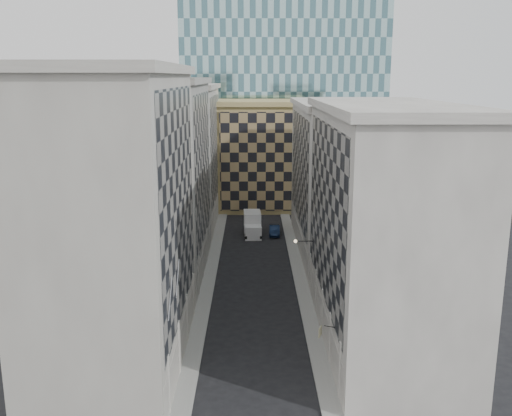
{
  "coord_description": "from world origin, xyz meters",
  "views": [
    {
      "loc": [
        -0.28,
        -32.56,
        22.78
      ],
      "look_at": [
        0.03,
        12.23,
        12.45
      ],
      "focal_mm": 40.0,
      "sensor_mm": 36.0,
      "label": 1
    }
  ],
  "objects": [
    {
      "name": "bldg_left_b",
      "position": [
        -10.88,
        33.0,
        11.32
      ],
      "size": [
        10.8,
        22.8,
        22.7
      ],
      "color": "gray",
      "rests_on": "ground"
    },
    {
      "name": "shop_sign",
      "position": [
        4.96,
        7.64,
        3.83
      ],
      "size": [
        1.27,
        0.71,
        0.83
      ],
      "rotation": [
        0.0,
        0.0,
        -0.39
      ],
      "color": "black",
      "rests_on": "ground"
    },
    {
      "name": "bldg_right_b",
      "position": [
        10.89,
        42.0,
        9.85
      ],
      "size": [
        10.8,
        28.8,
        19.7
      ],
      "color": "#A7A299",
      "rests_on": "ground"
    },
    {
      "name": "dark_car",
      "position": [
        3.03,
        48.43,
        0.72
      ],
      "size": [
        1.68,
        4.4,
        1.43
      ],
      "primitive_type": "imported",
      "rotation": [
        0.0,
        0.0,
        -0.04
      ],
      "color": "#0E1B35",
      "rests_on": "ground"
    },
    {
      "name": "sidewalk_west",
      "position": [
        -5.25,
        30.0,
        0.07
      ],
      "size": [
        1.5,
        100.0,
        0.15
      ],
      "primitive_type": "cube",
      "color": "gray",
      "rests_on": "ground"
    },
    {
      "name": "bracket_lamp",
      "position": [
        4.38,
        24.0,
        6.2
      ],
      "size": [
        1.98,
        0.36,
        0.36
      ],
      "color": "black",
      "rests_on": "ground"
    },
    {
      "name": "tan_block",
      "position": [
        2.0,
        67.9,
        9.44
      ],
      "size": [
        16.8,
        14.8,
        18.8
      ],
      "color": "tan",
      "rests_on": "ground"
    },
    {
      "name": "bldg_left_a",
      "position": [
        -10.88,
        11.0,
        11.82
      ],
      "size": [
        10.8,
        22.8,
        23.7
      ],
      "color": "#A29C91",
      "rests_on": "ground"
    },
    {
      "name": "bldg_left_c",
      "position": [
        -10.88,
        55.0,
        10.83
      ],
      "size": [
        10.8,
        22.8,
        21.7
      ],
      "color": "#A29C91",
      "rests_on": "ground"
    },
    {
      "name": "flagpoles_left",
      "position": [
        -5.9,
        6.0,
        8.0
      ],
      "size": [
        0.1,
        6.33,
        2.33
      ],
      "color": "gray",
      "rests_on": "ground"
    },
    {
      "name": "bldg_right_a",
      "position": [
        10.88,
        15.0,
        10.32
      ],
      "size": [
        10.8,
        26.8,
        20.7
      ],
      "color": "#A7A299",
      "rests_on": "ground"
    },
    {
      "name": "sidewalk_east",
      "position": [
        5.25,
        30.0,
        0.07
      ],
      "size": [
        1.5,
        100.0,
        0.15
      ],
      "primitive_type": "cube",
      "color": "gray",
      "rests_on": "ground"
    },
    {
      "name": "box_truck",
      "position": [
        -0.23,
        48.6,
        1.44
      ],
      "size": [
        2.7,
        6.14,
        3.31
      ],
      "rotation": [
        0.0,
        0.0,
        0.04
      ],
      "color": "silver",
      "rests_on": "ground"
    },
    {
      "name": "church_tower",
      "position": [
        0.0,
        82.0,
        26.95
      ],
      "size": [
        7.2,
        7.2,
        51.5
      ],
      "color": "#2B2621",
      "rests_on": "ground"
    }
  ]
}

